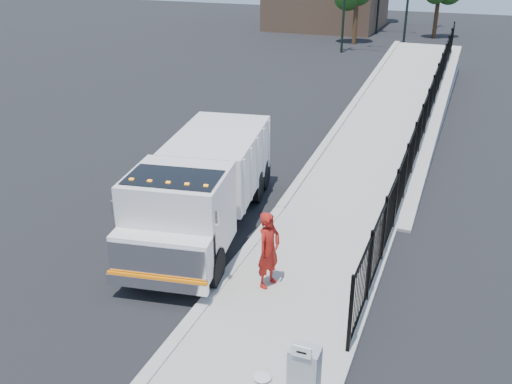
% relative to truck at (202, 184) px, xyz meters
% --- Properties ---
extents(ground, '(120.00, 120.00, 0.00)m').
position_rel_truck_xyz_m(ground, '(1.69, -1.90, -1.52)').
color(ground, black).
rests_on(ground, ground).
extents(sidewalk, '(3.55, 12.00, 0.12)m').
position_rel_truck_xyz_m(sidewalk, '(3.61, -3.90, -1.46)').
color(sidewalk, '#9E998E').
rests_on(sidewalk, ground).
extents(curb, '(0.30, 12.00, 0.16)m').
position_rel_truck_xyz_m(curb, '(1.69, -3.90, -1.44)').
color(curb, '#ADAAA3').
rests_on(curb, ground).
extents(ramp, '(3.95, 24.06, 3.19)m').
position_rel_truck_xyz_m(ramp, '(3.81, 14.10, -1.52)').
color(ramp, '#9E998E').
rests_on(ramp, ground).
extents(iron_fence, '(0.10, 28.00, 1.80)m').
position_rel_truck_xyz_m(iron_fence, '(5.24, 10.10, -0.62)').
color(iron_fence, black).
rests_on(iron_fence, ground).
extents(truck, '(3.74, 8.20, 2.71)m').
position_rel_truck_xyz_m(truck, '(0.00, 0.00, 0.00)').
color(truck, black).
rests_on(truck, ground).
extents(worker, '(0.67, 0.83, 1.97)m').
position_rel_truck_xyz_m(worker, '(2.84, -2.15, -0.42)').
color(worker, maroon).
rests_on(worker, sidewalk).
extents(utility_cabinet, '(0.55, 0.40, 1.25)m').
position_rel_truck_xyz_m(utility_cabinet, '(4.79, -5.64, -0.78)').
color(utility_cabinet, gray).
rests_on(utility_cabinet, sidewalk).
extents(arrow_sign, '(0.35, 0.04, 0.22)m').
position_rel_truck_xyz_m(arrow_sign, '(4.79, -5.86, -0.04)').
color(arrow_sign, white).
rests_on(arrow_sign, utility_cabinet).
extents(debris, '(0.38, 0.38, 0.10)m').
position_rel_truck_xyz_m(debris, '(3.86, -5.32, -1.36)').
color(debris, silver).
rests_on(debris, sidewalk).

